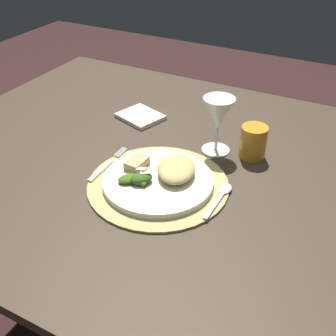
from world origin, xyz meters
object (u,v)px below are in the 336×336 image
dining_table (165,198)px  wine_glass (218,115)px  dinner_plate (158,181)px  napkin (140,116)px  fork (106,166)px  spoon (222,194)px  amber_tumbler (253,142)px

dining_table → wine_glass: 0.27m
dinner_plate → napkin: (-0.21, 0.27, -0.01)m
dinner_plate → napkin: 0.35m
fork → spoon: spoon is taller
dinner_plate → spoon: size_ratio=1.86×
spoon → fork: bearing=-175.3°
wine_glass → fork: bearing=-135.6°
wine_glass → napkin: bearing=166.4°
dining_table → dinner_plate: dinner_plate is taller
fork → napkin: (-0.06, 0.27, -0.00)m
dining_table → dinner_plate: (0.04, -0.10, 0.14)m
amber_tumbler → spoon: bearing=-91.5°
napkin → amber_tumbler: bearing=-7.6°
dining_table → fork: 0.20m
dining_table → spoon: spoon is taller
dining_table → napkin: size_ratio=11.00×
spoon → napkin: size_ratio=1.14×
napkin → spoon: bearing=-34.3°
spoon → amber_tumbler: 0.20m
dinner_plate → napkin: size_ratio=2.12×
napkin → fork: bearing=-76.9°
dining_table → spoon: (0.19, -0.08, 0.13)m
dinner_plate → napkin: bearing=127.8°
dining_table → dinner_plate: bearing=-70.7°
dinner_plate → fork: dinner_plate is taller
fork → amber_tumbler: amber_tumbler is taller
fork → spoon: bearing=4.7°
dining_table → amber_tumbler: amber_tumbler is taller
dining_table → wine_glass: wine_glass is taller
spoon → napkin: (-0.36, 0.25, -0.00)m
napkin → amber_tumbler: (0.37, -0.05, 0.04)m
dinner_plate → fork: bearing=178.9°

